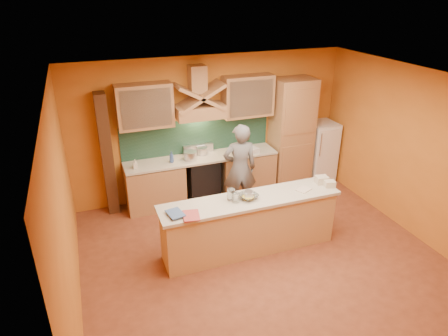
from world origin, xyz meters
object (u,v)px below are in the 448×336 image
object	(u,v)px
kitchen_scale	(249,195)
stove	(202,178)
mixing_bowl	(248,196)
person	(240,169)
fridge	(320,151)

from	to	relation	value
kitchen_scale	stove	bearing A→B (deg)	105.40
kitchen_scale	mixing_bowl	distance (m)	0.02
person	kitchen_scale	size ratio (longest dim) A/B	13.57
fridge	kitchen_scale	xyz separation A→B (m)	(-2.52, -1.87, 0.35)
person	stove	bearing A→B (deg)	-41.03
stove	mixing_bowl	xyz separation A→B (m)	(0.17, -1.88, 0.53)
mixing_bowl	stove	bearing A→B (deg)	95.16
person	mixing_bowl	size ratio (longest dim) A/B	5.96
fridge	kitchen_scale	world-z (taller)	fridge
fridge	mixing_bowl	bearing A→B (deg)	-143.35
fridge	mixing_bowl	world-z (taller)	fridge
kitchen_scale	mixing_bowl	xyz separation A→B (m)	(-0.01, -0.01, -0.02)
fridge	person	size ratio (longest dim) A/B	0.75
stove	fridge	distance (m)	2.71
stove	mixing_bowl	distance (m)	1.96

